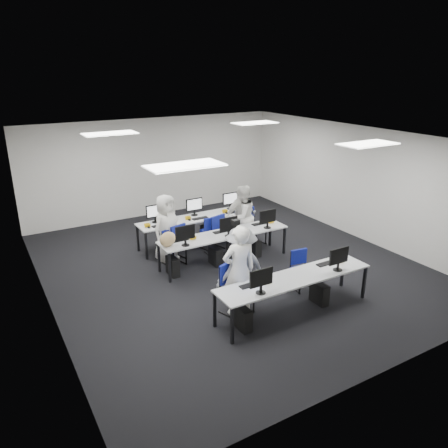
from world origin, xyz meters
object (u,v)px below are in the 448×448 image
student_1 (242,217)px  student_2 (166,228)px  chair_4 (254,233)px  student_0 (239,271)px  chair_3 (215,243)px  student_3 (241,217)px  chair_2 (174,254)px  chair_0 (236,298)px  chair_1 (302,277)px  chair_6 (213,238)px  desk_front (295,279)px  chair_5 (174,248)px  photographer (241,268)px  desk_mid (225,236)px  chair_7 (241,231)px

student_1 → student_2: (-2.01, 0.19, 0.00)m
chair_4 → student_0: student_0 is taller
chair_3 → student_0: bearing=-110.0°
student_2 → student_3: bearing=-26.4°
chair_2 → chair_0: bearing=-101.7°
chair_1 → chair_6: bearing=109.1°
chair_0 → chair_4: bearing=31.7°
desk_front → chair_4: chair_4 is taller
chair_5 → chair_6: 1.13m
chair_4 → chair_5: chair_4 is taller
chair_4 → photographer: bearing=-146.1°
chair_3 → student_1: student_1 is taller
student_1 → student_2: bearing=-18.2°
chair_6 → desk_front: bearing=-106.4°
desk_mid → student_1: student_1 is taller
student_0 → chair_1: bearing=-165.4°
desk_front → student_0: student_0 is taller
desk_front → student_2: 3.62m
desk_front → chair_1: 1.09m
chair_3 → desk_mid: bearing=-95.4°
chair_1 → student_0: size_ratio=0.46×
chair_4 → student_1: bearing=155.2°
chair_2 → student_3: student_3 is taller
chair_1 → student_3: bearing=94.2°
chair_2 → chair_5: 0.30m
desk_front → student_2: (-1.11, 3.44, 0.14)m
student_3 → student_2: bearing=170.5°
chair_1 → student_2: bearing=131.0°
chair_0 → chair_7: 3.64m
chair_2 → chair_4: chair_4 is taller
student_1 → student_0: bearing=44.0°
chair_6 → photographer: size_ratio=0.58×
chair_0 → chair_3: 2.82m
chair_0 → chair_4: (2.20, 2.68, -0.01)m
chair_3 → desk_front: bearing=-90.8°
desk_mid → student_2: bearing=143.0°
chair_6 → photographer: photographer is taller
desk_mid → chair_1: size_ratio=3.92×
chair_7 → student_0: 3.69m
student_3 → photographer: 3.09m
chair_1 → chair_6: 2.88m
chair_1 → student_3: size_ratio=0.52×
chair_6 → student_3: bearing=-26.3°
student_0 → photographer: student_0 is taller
chair_4 → chair_5: size_ratio=1.02×
chair_4 → student_2: bearing=156.5°
student_2 → student_3: (2.00, -0.13, -0.02)m
chair_4 → student_3: bearing=144.6°
chair_2 → student_0: bearing=-101.0°
chair_7 → student_2: (-2.17, -0.11, 0.52)m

